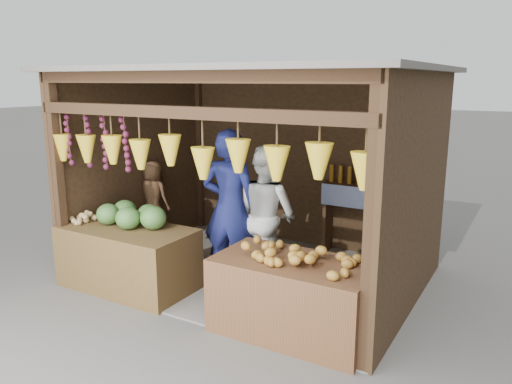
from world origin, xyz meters
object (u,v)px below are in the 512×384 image
at_px(counter_right, 293,297).
at_px(vendor_seated, 153,197).
at_px(woman_standing, 267,215).
at_px(counter_left, 128,258).
at_px(man_standing, 230,208).

height_order(counter_right, vendor_seated, vendor_seated).
relative_size(woman_standing, vendor_seated, 1.65).
distance_m(counter_left, counter_right, 2.26).
height_order(counter_left, counter_right, counter_right).
bearing_deg(counter_right, man_standing, 149.11).
distance_m(counter_right, man_standing, 1.55).
relative_size(counter_right, vendor_seated, 1.49).
bearing_deg(woman_standing, vendor_seated, 12.59).
relative_size(counter_right, woman_standing, 0.90).
distance_m(man_standing, woman_standing, 0.47).
bearing_deg(woman_standing, counter_right, 149.54).
bearing_deg(woman_standing, man_standing, 57.17).
distance_m(man_standing, vendor_seated, 1.77).
height_order(counter_left, man_standing, man_standing).
relative_size(man_standing, vendor_seated, 1.84).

